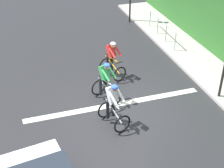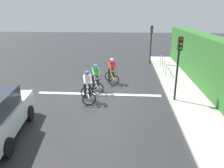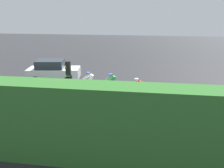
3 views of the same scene
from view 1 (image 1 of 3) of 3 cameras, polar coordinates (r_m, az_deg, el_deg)
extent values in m
plane|color=#28282B|center=(12.70, 1.05, -4.46)|extent=(80.00, 80.00, 0.00)
cube|color=#ADA89E|center=(16.27, 16.32, 3.15)|extent=(2.80, 18.47, 0.12)
cube|color=silver|center=(12.99, 0.52, -3.51)|extent=(7.00, 0.30, 0.01)
torus|color=black|center=(14.30, 1.33, 1.68)|extent=(0.66, 0.29, 0.68)
torus|color=black|center=(15.00, -1.11, 3.23)|extent=(0.66, 0.29, 0.68)
cylinder|color=gold|center=(14.53, 0.08, 3.34)|extent=(0.38, 0.94, 0.51)
cylinder|color=gold|center=(14.73, -0.65, 3.87)|extent=(0.04, 0.04, 0.55)
cylinder|color=gold|center=(14.36, 0.20, 4.22)|extent=(0.28, 0.69, 0.04)
cube|color=black|center=(14.59, -0.66, 4.89)|extent=(0.17, 0.24, 0.04)
cylinder|color=black|center=(14.12, 1.09, 3.60)|extent=(0.41, 0.17, 0.03)
cube|color=red|center=(14.31, -0.17, 5.67)|extent=(0.42, 0.49, 0.57)
sphere|color=beige|center=(14.07, 0.21, 6.59)|extent=(0.20, 0.20, 0.20)
ellipsoid|color=silver|center=(14.04, 0.21, 6.85)|extent=(0.32, 0.34, 0.14)
cylinder|color=black|center=(14.74, -0.04, 3.71)|extent=(0.12, 0.12, 0.74)
cylinder|color=black|center=(14.61, -0.78, 3.44)|extent=(0.12, 0.12, 0.74)
cylinder|color=red|center=(14.18, 1.05, 5.64)|extent=(0.25, 0.48, 0.37)
cylinder|color=red|center=(14.00, 0.02, 5.29)|extent=(0.25, 0.48, 0.37)
torus|color=black|center=(12.73, 0.43, -2.50)|extent=(0.66, 0.30, 0.68)
torus|color=black|center=(13.40, -2.31, -0.58)|extent=(0.66, 0.30, 0.68)
cylinder|color=silver|center=(12.92, -0.99, -0.59)|extent=(0.39, 0.94, 0.51)
cylinder|color=silver|center=(13.12, -1.81, 0.07)|extent=(0.04, 0.04, 0.55)
cylinder|color=silver|center=(12.74, -0.86, 0.36)|extent=(0.30, 0.68, 0.04)
cube|color=black|center=(12.97, -1.83, 1.18)|extent=(0.17, 0.24, 0.04)
cylinder|color=black|center=(12.52, 0.14, -0.40)|extent=(0.40, 0.18, 0.03)
cube|color=green|center=(12.67, -1.30, 1.98)|extent=(0.43, 0.49, 0.57)
sphere|color=tan|center=(12.42, -0.88, 2.94)|extent=(0.20, 0.20, 0.20)
ellipsoid|color=#264CB2|center=(12.38, -0.89, 3.23)|extent=(0.32, 0.35, 0.14)
cylinder|color=black|center=(13.13, -1.12, -0.11)|extent=(0.12, 0.12, 0.74)
cylinder|color=black|center=(13.01, -1.96, -0.45)|extent=(0.12, 0.12, 0.74)
cylinder|color=green|center=(12.54, 0.08, 1.91)|extent=(0.25, 0.48, 0.37)
cylinder|color=green|center=(12.37, -1.08, 1.45)|extent=(0.25, 0.48, 0.37)
torus|color=black|center=(11.49, 1.74, -6.82)|extent=(0.67, 0.25, 0.68)
torus|color=black|center=(12.16, -1.08, -4.34)|extent=(0.67, 0.25, 0.68)
cylinder|color=silver|center=(11.67, 0.29, -4.57)|extent=(0.33, 0.96, 0.51)
cylinder|color=silver|center=(11.86, -0.55, -3.75)|extent=(0.04, 0.04, 0.55)
cylinder|color=silver|center=(11.47, 0.44, -3.59)|extent=(0.25, 0.70, 0.04)
cube|color=black|center=(11.69, -0.55, -2.57)|extent=(0.16, 0.24, 0.04)
cylinder|color=black|center=(11.25, 1.48, -4.56)|extent=(0.41, 0.15, 0.03)
cube|color=white|center=(11.38, 0.01, -1.80)|extent=(0.40, 0.48, 0.57)
sphere|color=tan|center=(11.11, 0.46, -0.83)|extent=(0.20, 0.20, 0.20)
ellipsoid|color=#264CB2|center=(11.07, 0.46, -0.53)|extent=(0.31, 0.34, 0.14)
cylinder|color=black|center=(11.87, 0.21, -3.96)|extent=(0.12, 0.12, 0.74)
cylinder|color=black|center=(11.76, -0.76, -4.35)|extent=(0.12, 0.12, 0.74)
cylinder|color=white|center=(11.24, 1.51, -1.98)|extent=(0.22, 0.48, 0.37)
cylinder|color=white|center=(11.08, 0.16, -2.50)|extent=(0.22, 0.48, 0.37)
cube|color=#EAEACC|center=(9.91, -17.07, -12.61)|extent=(0.29, 0.12, 0.16)
cube|color=#EAEACC|center=(10.00, -11.30, -11.10)|extent=(0.29, 0.12, 0.16)
cylinder|color=black|center=(13.32, 18.52, 2.48)|extent=(0.10, 0.10, 2.70)
cylinder|color=black|center=(20.30, 3.11, 14.06)|extent=(0.10, 0.10, 2.70)
cylinder|color=#999EA3|center=(18.16, 8.55, 10.42)|extent=(0.13, 3.32, 0.05)
cylinder|color=#999EA3|center=(16.98, 10.66, 6.83)|extent=(0.04, 0.04, 1.00)
cylinder|color=#999EA3|center=(17.88, 9.13, 8.29)|extent=(0.04, 0.04, 1.00)
cylinder|color=#999EA3|center=(18.81, 7.75, 9.60)|extent=(0.04, 0.04, 1.00)
cylinder|color=#999EA3|center=(19.75, 6.48, 10.79)|extent=(0.04, 0.04, 1.00)
camera|label=2|loc=(6.04, 72.72, -25.46)|focal=35.37mm
camera|label=3|loc=(20.98, 38.24, 20.08)|focal=35.74mm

